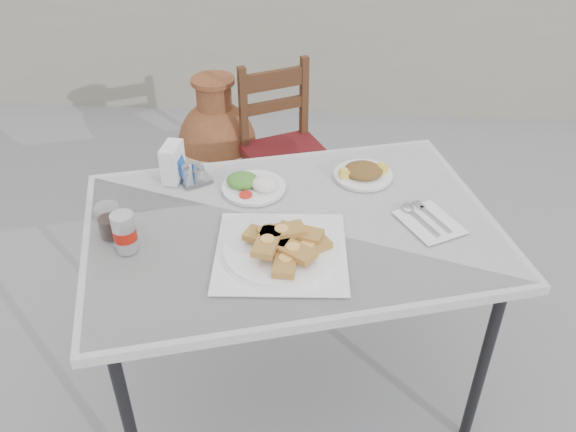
# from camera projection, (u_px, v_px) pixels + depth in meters

# --- Properties ---
(ground) EXTENTS (80.00, 80.00, 0.00)m
(ground) POSITION_uv_depth(u_px,v_px,m) (327.00, 365.00, 2.54)
(ground) COLOR gray
(ground) RESTS_ON ground
(cafe_table) EXTENTS (1.52, 1.23, 0.81)m
(cafe_table) POSITION_uv_depth(u_px,v_px,m) (291.00, 237.00, 2.02)
(cafe_table) COLOR black
(cafe_table) RESTS_ON ground
(pide_plate) EXTENTS (0.42, 0.42, 0.08)m
(pide_plate) POSITION_uv_depth(u_px,v_px,m) (281.00, 243.00, 1.84)
(pide_plate) COLOR white
(pide_plate) RESTS_ON cafe_table
(salad_rice_plate) EXTENTS (0.23, 0.23, 0.06)m
(salad_rice_plate) POSITION_uv_depth(u_px,v_px,m) (253.00, 184.00, 2.14)
(salad_rice_plate) COLOR white
(salad_rice_plate) RESTS_ON cafe_table
(salad_chopped_plate) EXTENTS (0.22, 0.22, 0.05)m
(salad_chopped_plate) POSITION_uv_depth(u_px,v_px,m) (363.00, 172.00, 2.21)
(salad_chopped_plate) COLOR white
(salad_chopped_plate) RESTS_ON cafe_table
(soda_can) EXTENTS (0.07, 0.07, 0.13)m
(soda_can) POSITION_uv_depth(u_px,v_px,m) (125.00, 232.00, 1.84)
(soda_can) COLOR silver
(soda_can) RESTS_ON cafe_table
(cola_glass) EXTENTS (0.08, 0.08, 0.11)m
(cola_glass) POSITION_uv_depth(u_px,v_px,m) (109.00, 223.00, 1.90)
(cola_glass) COLOR white
(cola_glass) RESTS_ON cafe_table
(napkin_holder) EXTENTS (0.08, 0.12, 0.13)m
(napkin_holder) POSITION_uv_depth(u_px,v_px,m) (173.00, 162.00, 2.17)
(napkin_holder) COLOR white
(napkin_holder) RESTS_ON cafe_table
(condiment_caddy) EXTENTS (0.13, 0.13, 0.08)m
(condiment_caddy) POSITION_uv_depth(u_px,v_px,m) (195.00, 175.00, 2.18)
(condiment_caddy) COLOR #B3B3BA
(condiment_caddy) RESTS_ON cafe_table
(cutlery_napkin) EXTENTS (0.24, 0.26, 0.02)m
(cutlery_napkin) POSITION_uv_depth(u_px,v_px,m) (426.00, 219.00, 2.00)
(cutlery_napkin) COLOR white
(cutlery_napkin) RESTS_ON cafe_table
(chair) EXTENTS (0.52, 0.52, 0.88)m
(chair) POSITION_uv_depth(u_px,v_px,m) (284.00, 150.00, 3.09)
(chair) COLOR #34180E
(chair) RESTS_ON ground
(terracotta_urn) EXTENTS (0.44, 0.44, 0.76)m
(terracotta_urn) POSITION_uv_depth(u_px,v_px,m) (218.00, 149.00, 3.31)
(terracotta_urn) COLOR brown
(terracotta_urn) RESTS_ON ground
(back_wall) EXTENTS (6.00, 0.25, 1.20)m
(back_wall) POSITION_uv_depth(u_px,v_px,m) (337.00, 26.00, 4.22)
(back_wall) COLOR gray
(back_wall) RESTS_ON ground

